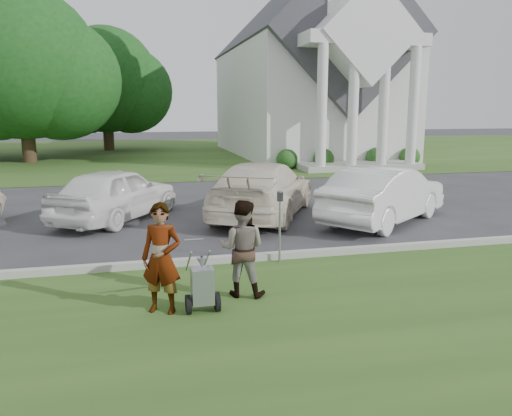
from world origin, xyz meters
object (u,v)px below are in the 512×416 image
object	(u,v)px
striping_cart	(202,287)
parking_meter_near	(280,218)
tree_left	(22,71)
person_left	(161,259)
car_b	(116,194)
person_right	(242,249)
church	(306,63)
car_c	(263,189)
tree_back	(106,85)
car_d	(385,195)

from	to	relation	value
striping_cart	parking_meter_near	world-z (taller)	parking_meter_near
tree_left	parking_meter_near	world-z (taller)	tree_left
person_left	car_b	world-z (taller)	person_left
person_right	parking_meter_near	world-z (taller)	person_right
striping_cart	person_right	distance (m)	0.98
striping_cart	person_right	size ratio (longest dim) A/B	0.64
tree_left	striping_cart	distance (m)	25.19
church	car_c	bearing A→B (deg)	-112.34
person_left	parking_meter_near	xyz separation A→B (m)	(2.39, 1.98, 0.08)
tree_left	car_c	size ratio (longest dim) A/B	1.98
car_c	tree_back	bearing A→B (deg)	-49.83
tree_left	car_c	world-z (taller)	tree_left
tree_back	church	bearing A→B (deg)	-27.85
striping_cart	parking_meter_near	size ratio (longest dim) A/B	0.70
tree_back	car_b	distance (m)	25.18
tree_back	car_d	size ratio (longest dim) A/B	2.09
person_right	car_d	bearing A→B (deg)	-115.51
tree_back	parking_meter_near	size ratio (longest dim) A/B	6.62
tree_back	car_c	bearing A→B (deg)	-77.86
church	striping_cart	xyz separation A→B (m)	(-10.14, -24.90, -5.54)
church	car_d	bearing A→B (deg)	-102.92
church	car_d	world-z (taller)	church
striping_cart	car_b	xyz separation A→B (m)	(-1.48, 6.95, 0.33)
car_d	striping_cart	bearing A→B (deg)	94.73
person_left	parking_meter_near	size ratio (longest dim) A/B	1.15
striping_cart	tree_back	bearing A→B (deg)	93.76
church	striping_cart	world-z (taller)	church
person_right	car_c	size ratio (longest dim) A/B	0.29
car_d	person_right	bearing A→B (deg)	95.42
tree_left	tree_back	xyz separation A→B (m)	(4.00, 8.00, -0.38)
tree_back	person_left	xyz separation A→B (m)	(2.30, -31.63, -3.89)
person_left	parking_meter_near	distance (m)	3.11
church	car_c	world-z (taller)	church
tree_left	person_left	bearing A→B (deg)	-75.08
person_left	car_c	size ratio (longest dim) A/B	0.31
car_b	car_d	distance (m)	7.31
person_left	person_right	bearing A→B (deg)	41.65
person_left	car_c	bearing A→B (deg)	88.16
striping_cart	person_left	distance (m)	0.74
person_right	car_c	world-z (taller)	person_right
person_left	church	bearing A→B (deg)	91.14
person_left	car_d	xyz separation A→B (m)	(6.14, 4.83, -0.08)
tree_left	person_left	distance (m)	24.83
tree_left	parking_meter_near	distance (m)	23.71
tree_left	striping_cart	size ratio (longest dim) A/B	10.52
person_right	car_d	distance (m)	6.56
person_left	car_d	size ratio (longest dim) A/B	0.36
parking_meter_near	car_d	world-z (taller)	car_d
person_left	striping_cart	bearing A→B (deg)	11.22
tree_left	person_right	size ratio (longest dim) A/B	6.71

